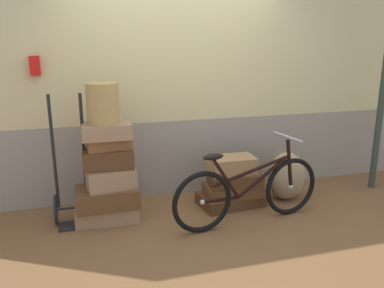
{
  "coord_description": "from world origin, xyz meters",
  "views": [
    {
      "loc": [
        -1.15,
        -3.77,
        1.85
      ],
      "look_at": [
        -0.01,
        0.11,
        0.79
      ],
      "focal_mm": 37.4,
      "sensor_mm": 36.0,
      "label": 1
    }
  ],
  "objects_px": {
    "suitcase_4": "(109,143)",
    "luggage_trolley": "(72,195)",
    "suitcase_7": "(233,189)",
    "suitcase_9": "(232,165)",
    "suitcase_2": "(111,178)",
    "wicker_basket": "(103,103)",
    "suitcase_1": "(107,197)",
    "bicycle": "(248,192)",
    "suitcase_0": "(107,212)",
    "suitcase_8": "(235,179)",
    "suitcase_5": "(106,131)",
    "burlap_sack": "(286,176)",
    "suitcase_3": "(108,159)",
    "suitcase_6": "(231,199)"
  },
  "relations": [
    {
      "from": "suitcase_4",
      "to": "luggage_trolley",
      "type": "height_order",
      "value": "luggage_trolley"
    },
    {
      "from": "suitcase_7",
      "to": "suitcase_9",
      "type": "xyz_separation_m",
      "value": [
        -0.02,
        0.01,
        0.29
      ]
    },
    {
      "from": "suitcase_2",
      "to": "suitcase_4",
      "type": "height_order",
      "value": "suitcase_4"
    },
    {
      "from": "suitcase_7",
      "to": "wicker_basket",
      "type": "relative_size",
      "value": 1.62
    },
    {
      "from": "suitcase_1",
      "to": "luggage_trolley",
      "type": "distance_m",
      "value": 0.36
    },
    {
      "from": "bicycle",
      "to": "suitcase_0",
      "type": "bearing_deg",
      "value": 160.61
    },
    {
      "from": "suitcase_1",
      "to": "suitcase_8",
      "type": "xyz_separation_m",
      "value": [
        1.42,
        -0.0,
        0.05
      ]
    },
    {
      "from": "suitcase_0",
      "to": "bicycle",
      "type": "height_order",
      "value": "bicycle"
    },
    {
      "from": "suitcase_7",
      "to": "suitcase_8",
      "type": "xyz_separation_m",
      "value": [
        0.01,
        -0.03,
        0.13
      ]
    },
    {
      "from": "suitcase_5",
      "to": "suitcase_8",
      "type": "bearing_deg",
      "value": 0.38
    },
    {
      "from": "suitcase_5",
      "to": "suitcase_1",
      "type": "bearing_deg",
      "value": 171.43
    },
    {
      "from": "suitcase_2",
      "to": "suitcase_7",
      "type": "distance_m",
      "value": 1.4
    },
    {
      "from": "suitcase_1",
      "to": "suitcase_5",
      "type": "height_order",
      "value": "suitcase_5"
    },
    {
      "from": "suitcase_2",
      "to": "suitcase_8",
      "type": "xyz_separation_m",
      "value": [
        1.38,
        -0.0,
        -0.15
      ]
    },
    {
      "from": "suitcase_0",
      "to": "suitcase_4",
      "type": "relative_size",
      "value": 1.47
    },
    {
      "from": "suitcase_4",
      "to": "suitcase_7",
      "type": "xyz_separation_m",
      "value": [
        1.36,
        -0.01,
        -0.64
      ]
    },
    {
      "from": "suitcase_1",
      "to": "burlap_sack",
      "type": "relative_size",
      "value": 1.1
    },
    {
      "from": "suitcase_1",
      "to": "suitcase_9",
      "type": "xyz_separation_m",
      "value": [
        1.4,
        0.04,
        0.21
      ]
    },
    {
      "from": "suitcase_0",
      "to": "suitcase_1",
      "type": "xyz_separation_m",
      "value": [
        0.01,
        -0.05,
        0.19
      ]
    },
    {
      "from": "suitcase_8",
      "to": "wicker_basket",
      "type": "xyz_separation_m",
      "value": [
        -1.41,
        0.02,
        0.92
      ]
    },
    {
      "from": "wicker_basket",
      "to": "luggage_trolley",
      "type": "height_order",
      "value": "wicker_basket"
    },
    {
      "from": "suitcase_3",
      "to": "luggage_trolley",
      "type": "distance_m",
      "value": 0.53
    },
    {
      "from": "suitcase_4",
      "to": "suitcase_0",
      "type": "bearing_deg",
      "value": 166.48
    },
    {
      "from": "suitcase_4",
      "to": "bicycle",
      "type": "xyz_separation_m",
      "value": [
        1.34,
        -0.48,
        -0.49
      ]
    },
    {
      "from": "suitcase_3",
      "to": "suitcase_4",
      "type": "relative_size",
      "value": 1.14
    },
    {
      "from": "suitcase_2",
      "to": "suitcase_6",
      "type": "xyz_separation_m",
      "value": [
        1.35,
        0.04,
        -0.41
      ]
    },
    {
      "from": "suitcase_1",
      "to": "suitcase_2",
      "type": "height_order",
      "value": "suitcase_2"
    },
    {
      "from": "wicker_basket",
      "to": "suitcase_4",
      "type": "bearing_deg",
      "value": 23.6
    },
    {
      "from": "suitcase_0",
      "to": "suitcase_9",
      "type": "bearing_deg",
      "value": 2.29
    },
    {
      "from": "suitcase_5",
      "to": "bicycle",
      "type": "distance_m",
      "value": 1.56
    },
    {
      "from": "suitcase_4",
      "to": "burlap_sack",
      "type": "relative_size",
      "value": 0.76
    },
    {
      "from": "suitcase_6",
      "to": "suitcase_0",
      "type": "bearing_deg",
      "value": 173.64
    },
    {
      "from": "suitcase_5",
      "to": "suitcase_6",
      "type": "bearing_deg",
      "value": 2.3
    },
    {
      "from": "suitcase_0",
      "to": "suitcase_9",
      "type": "relative_size",
      "value": 1.26
    },
    {
      "from": "suitcase_7",
      "to": "bicycle",
      "type": "height_order",
      "value": "bicycle"
    },
    {
      "from": "suitcase_7",
      "to": "wicker_basket",
      "type": "height_order",
      "value": "wicker_basket"
    },
    {
      "from": "suitcase_2",
      "to": "suitcase_4",
      "type": "relative_size",
      "value": 1.1
    },
    {
      "from": "suitcase_8",
      "to": "luggage_trolley",
      "type": "bearing_deg",
      "value": -176.08
    },
    {
      "from": "suitcase_5",
      "to": "suitcase_7",
      "type": "distance_m",
      "value": 1.59
    },
    {
      "from": "suitcase_1",
      "to": "luggage_trolley",
      "type": "xyz_separation_m",
      "value": [
        -0.35,
        0.07,
        0.04
      ]
    },
    {
      "from": "suitcase_6",
      "to": "suitcase_1",
      "type": "bearing_deg",
      "value": 175.5
    },
    {
      "from": "suitcase_0",
      "to": "suitcase_1",
      "type": "relative_size",
      "value": 1.02
    },
    {
      "from": "suitcase_9",
      "to": "wicker_basket",
      "type": "bearing_deg",
      "value": -178.09
    },
    {
      "from": "suitcase_5",
      "to": "suitcase_7",
      "type": "bearing_deg",
      "value": 1.73
    },
    {
      "from": "suitcase_9",
      "to": "bicycle",
      "type": "distance_m",
      "value": 0.5
    },
    {
      "from": "suitcase_6",
      "to": "burlap_sack",
      "type": "relative_size",
      "value": 1.25
    },
    {
      "from": "suitcase_0",
      "to": "suitcase_6",
      "type": "distance_m",
      "value": 1.4
    },
    {
      "from": "suitcase_3",
      "to": "bicycle",
      "type": "xyz_separation_m",
      "value": [
        1.36,
        -0.47,
        -0.33
      ]
    },
    {
      "from": "suitcase_2",
      "to": "bicycle",
      "type": "distance_m",
      "value": 1.42
    },
    {
      "from": "suitcase_2",
      "to": "suitcase_8",
      "type": "height_order",
      "value": "suitcase_2"
    }
  ]
}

